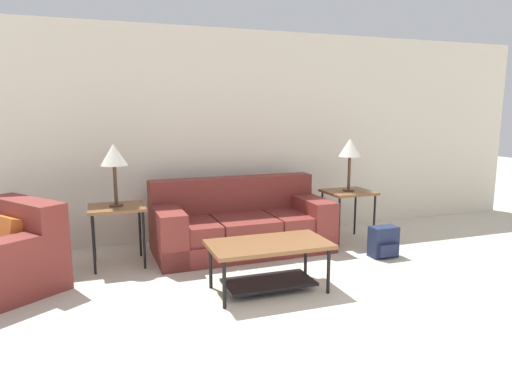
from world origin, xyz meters
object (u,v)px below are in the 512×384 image
table_lamp_right (350,149)px  backpack (384,242)px  couch (241,225)px  table_lamp_left (114,157)px  coffee_table (269,255)px  side_table_right (348,196)px  side_table_left (117,212)px  armchair (0,260)px

table_lamp_right → backpack: bearing=-86.3°
backpack → table_lamp_right: bearing=93.7°
couch → table_lamp_left: size_ratio=3.13×
couch → coffee_table: size_ratio=1.87×
table_lamp_left → table_lamp_right: size_ratio=1.00×
coffee_table → table_lamp_left: table_lamp_left is taller
side_table_right → table_lamp_left: size_ratio=0.98×
table_lamp_left → side_table_right: bearing=0.0°
side_table_left → armchair: bearing=-158.7°
side_table_right → table_lamp_right: (-0.00, -0.00, 0.58)m
armchair → side_table_right: armchair is taller
table_lamp_left → couch: bearing=3.1°
coffee_table → side_table_left: size_ratio=1.70×
coffee_table → backpack: coffee_table is taller
armchair → coffee_table: size_ratio=1.20×
armchair → coffee_table: (2.27, -0.79, 0.04)m
side_table_left → table_lamp_left: 0.58m
coffee_table → backpack: size_ratio=3.14×
couch → coffee_table: couch is taller
armchair → side_table_right: bearing=6.1°
couch → table_lamp_left: 1.62m
side_table_left → backpack: size_ratio=1.84×
couch → table_lamp_right: 1.62m
table_lamp_right → side_table_right: bearing=76.0°
coffee_table → side_table_right: (1.51, 1.19, 0.23)m
armchair → side_table_left: (1.03, 0.40, 0.28)m
table_lamp_right → backpack: size_ratio=1.88×
side_table_left → table_lamp_right: 2.81m
armchair → side_table_right: 3.81m
couch → table_lamp_left: bearing=-176.9°
backpack → side_table_right: bearing=93.7°
side_table_left → table_lamp_left: table_lamp_left is taller
armchair → couch: bearing=11.2°
armchair → table_lamp_left: size_ratio=2.00×
coffee_table → table_lamp_right: table_lamp_right is taller
couch → backpack: bearing=-28.8°
table_lamp_left → table_lamp_right: same height
couch → side_table_right: 1.40m
armchair → side_table_left: 1.14m
table_lamp_left → table_lamp_right: 2.75m
couch → armchair: (-2.41, -0.48, -0.00)m
couch → armchair: bearing=-168.8°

